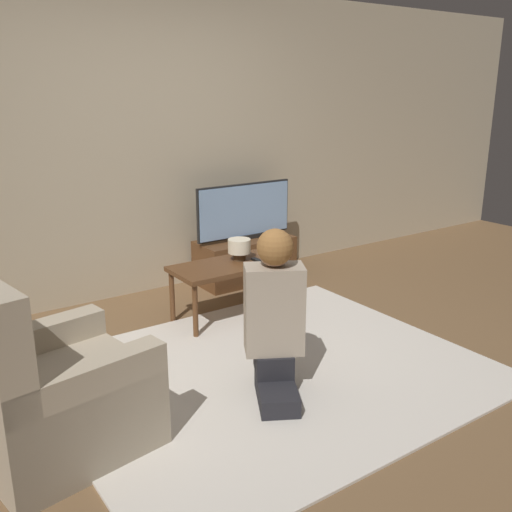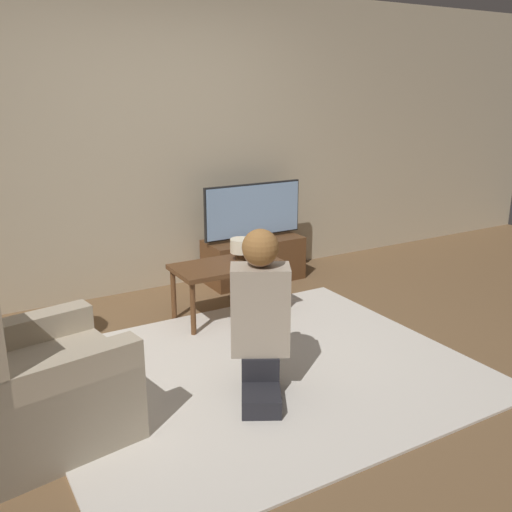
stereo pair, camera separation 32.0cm
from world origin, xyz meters
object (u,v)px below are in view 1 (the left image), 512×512
tv (244,211)px  armchair (52,396)px  person_kneeling (274,311)px  coffee_table (227,271)px  table_lamp (239,247)px

tv → armchair: armchair is taller
tv → person_kneeling: size_ratio=0.99×
tv → coffee_table: size_ratio=1.16×
coffee_table → armchair: 1.89m
person_kneeling → armchair: bearing=21.6°
tv → table_lamp: size_ratio=5.49×
coffee_table → tv: bearing=48.0°
tv → person_kneeling: (-1.01, -1.83, -0.14)m
armchair → person_kneeling: person_kneeling is taller
coffee_table → armchair: armchair is taller
table_lamp → person_kneeling: bearing=-114.0°
armchair → person_kneeling: 1.27m
tv → person_kneeling: person_kneeling is taller
tv → coffee_table: 0.99m
coffee_table → armchair: (-1.62, -0.97, -0.09)m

